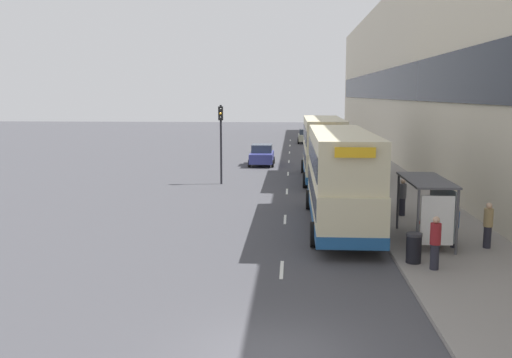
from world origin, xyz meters
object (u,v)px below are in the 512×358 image
bus_shelter (432,199)px  pedestrian_1 (435,242)px  car_0 (262,155)px  litter_bin (414,248)px  traffic_light_far_kerb (221,131)px  double_decker_bus_ahead (323,147)px  double_decker_bus_near (340,177)px  pedestrian_at_shelter (488,225)px  pedestrian_2 (455,226)px  pedestrian_3 (403,197)px  car_1 (306,136)px

bus_shelter → pedestrian_1: size_ratio=2.33×
car_0 → litter_bin: (6.81, -28.15, -0.20)m
litter_bin → traffic_light_far_kerb: bearing=116.6°
double_decker_bus_ahead → litter_bin: double_decker_bus_ahead is taller
double_decker_bus_near → pedestrian_at_shelter: bearing=-35.6°
pedestrian_2 → traffic_light_far_kerb: bearing=124.8°
bus_shelter → pedestrian_2: bus_shelter is taller
double_decker_bus_near → litter_bin: double_decker_bus_near is taller
car_0 → pedestrian_3: (7.87, -20.29, 0.18)m
pedestrian_at_shelter → traffic_light_far_kerb: bearing=127.7°
car_1 → pedestrian_3: size_ratio=2.21×
litter_bin → traffic_light_far_kerb: traffic_light_far_kerb is taller
double_decker_bus_ahead → pedestrian_1: (2.67, -20.77, -1.22)m
bus_shelter → pedestrian_1: bearing=-101.1°
double_decker_bus_ahead → litter_bin: bearing=-83.9°
double_decker_bus_near → pedestrian_2: double_decker_bus_near is taller
pedestrian_2 → litter_bin: pedestrian_2 is taller
double_decker_bus_near → pedestrian_1: (2.61, -6.64, -1.22)m
double_decker_bus_near → traffic_light_far_kerb: 13.83m
bus_shelter → pedestrian_2: size_ratio=2.60×
pedestrian_at_shelter → pedestrian_1: pedestrian_1 is taller
car_1 → pedestrian_3: 42.69m
pedestrian_at_shelter → pedestrian_3: (-2.13, 5.71, 0.02)m
car_0 → pedestrian_2: bearing=108.6°
car_1 → pedestrian_3: pedestrian_3 is taller
double_decker_bus_ahead → pedestrian_at_shelter: double_decker_bus_ahead is taller
car_1 → traffic_light_far_kerb: traffic_light_far_kerb is taller
double_decker_bus_near → traffic_light_far_kerb: bearing=119.9°
pedestrian_3 → double_decker_bus_near: bearing=-148.3°
bus_shelter → car_0: bus_shelter is taller
pedestrian_at_shelter → traffic_light_far_kerb: size_ratio=0.33×
litter_bin → car_0: bearing=103.6°
pedestrian_1 → litter_bin: bearing=126.2°
double_decker_bus_ahead → traffic_light_far_kerb: 7.27m
bus_shelter → car_1: bus_shelter is taller
car_0 → car_1: 22.63m
traffic_light_far_kerb → bus_shelter: bearing=-56.0°
pedestrian_1 → litter_bin: 0.99m
double_decker_bus_near → car_0: (-4.73, 22.23, -1.42)m
pedestrian_2 → bus_shelter: bearing=139.2°
pedestrian_3 → car_1: bearing=94.9°
car_1 → bus_shelter: bearing=-85.4°
pedestrian_at_shelter → pedestrian_3: size_ratio=0.98×
car_0 → pedestrian_1: 29.80m
pedestrian_at_shelter → pedestrian_3: bearing=110.4°
pedestrian_1 → pedestrian_2: bearing=63.5°
pedestrian_3 → car_0: bearing=111.2°
double_decker_bus_ahead → pedestrian_1: bearing=-82.7°
litter_bin → pedestrian_2: bearing=47.5°
double_decker_bus_near → double_decker_bus_ahead: (-0.06, 14.13, -0.00)m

